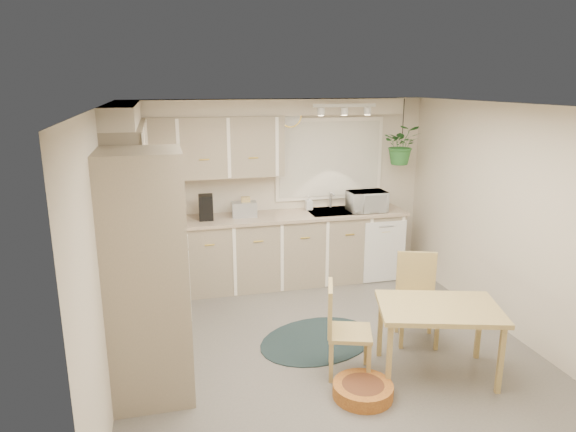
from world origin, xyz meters
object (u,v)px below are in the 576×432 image
Objects in this scene: pet_bed at (363,390)px; chair_back at (418,300)px; dining_table at (437,340)px; chair_left at (350,330)px; microwave at (367,199)px; braided_rug at (317,340)px.

chair_back is at bearing 41.14° from pet_bed.
chair_left is at bearing 165.98° from dining_table.
chair_back reaches higher than pet_bed.
dining_table is at bearing -97.40° from microwave.
braided_rug is at bearing -153.05° from chair_left.
chair_back is 1.85× the size of microwave.
dining_table is 0.80m from chair_left.
microwave reaches higher than dining_table.
chair_back reaches higher than chair_left.
chair_back is at bearing -13.67° from braided_rug.
microwave is (1.15, 1.55, 1.10)m from braided_rug.
microwave is at bearing 83.30° from dining_table.
chair_left is 1.77× the size of microwave.
chair_back reaches higher than dining_table.
microwave is (1.05, 2.20, 0.67)m from chair_left.
braided_rug is 2.60× the size of microwave.
chair_left is 0.79m from braided_rug.
microwave reaches higher than pet_bed.
dining_table is 1.25m from braided_rug.
chair_back reaches higher than braided_rug.
microwave is at bearing 172.87° from chair_left.
microwave is (0.16, 1.79, 0.65)m from chair_back.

